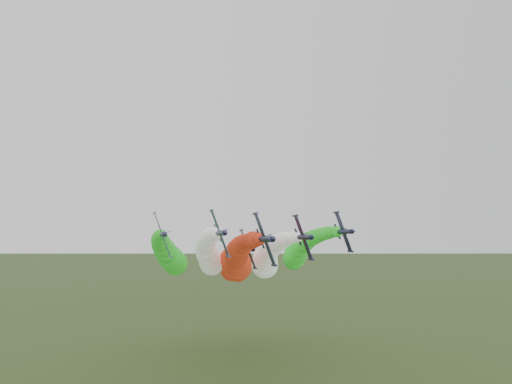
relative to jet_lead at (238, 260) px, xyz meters
The scene contains 6 objects.
jet_lead is the anchor object (origin of this frame).
jet_inner_left 13.47m from the jet_lead, 115.38° to the left, with size 14.52×70.55×17.85m.
jet_inner_right 18.46m from the jet_lead, 48.78° to the left, with size 15.04×71.07×18.37m.
jet_outer_left 26.68m from the jet_lead, 127.69° to the left, with size 14.68×70.71×18.01m.
jet_outer_right 33.29m from the jet_lead, 41.09° to the left, with size 14.37×70.39×17.70m.
jet_trail 31.37m from the jet_lead, 81.66° to the left, with size 14.51×70.54×17.84m.
Camera 1 is at (-20.83, -97.48, 35.42)m, focal length 35.00 mm.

